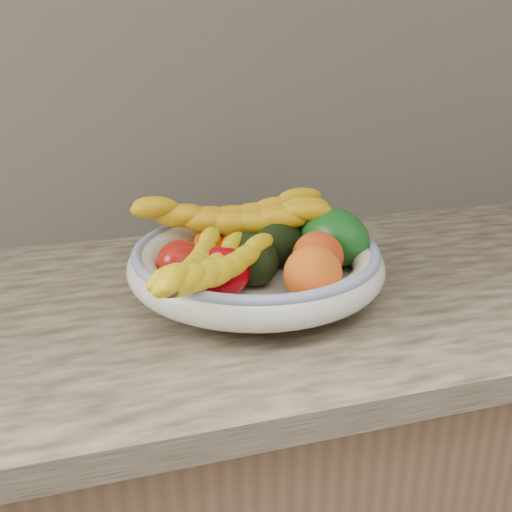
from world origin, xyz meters
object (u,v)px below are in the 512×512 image
object	(u,v)px
green_mango	(333,237)
banana_bunch_front	(206,273)
fruit_bowl	(256,263)
banana_bunch_back	(231,222)

from	to	relation	value
green_mango	banana_bunch_front	xyz separation A→B (m)	(-0.22, -0.10, 0.01)
fruit_bowl	banana_bunch_back	bearing A→B (deg)	100.73
fruit_bowl	green_mango	bearing A→B (deg)	3.22
banana_bunch_back	banana_bunch_front	bearing A→B (deg)	-101.66
banana_bunch_front	banana_bunch_back	bearing A→B (deg)	13.23
fruit_bowl	green_mango	world-z (taller)	green_mango
fruit_bowl	banana_bunch_back	distance (m)	0.10
green_mango	fruit_bowl	bearing A→B (deg)	156.38
green_mango	banana_bunch_front	world-z (taller)	green_mango
fruit_bowl	banana_bunch_back	size ratio (longest dim) A/B	1.16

